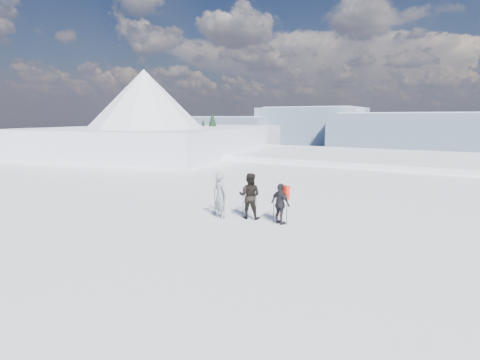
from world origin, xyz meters
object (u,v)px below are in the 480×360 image
object	(u,v)px
skier_grey	(220,195)
skier_dark	(250,196)
skis_loose	(279,211)
skier_pack	(280,204)

from	to	relation	value
skier_grey	skier_dark	world-z (taller)	skier_dark
skier_grey	skis_loose	size ratio (longest dim) A/B	1.16
skier_pack	skier_dark	bearing A→B (deg)	15.35
skier_grey	skier_pack	distance (m)	2.70
skier_grey	skier_pack	bearing A→B (deg)	-150.90
skier_pack	skis_loose	bearing A→B (deg)	-43.87
skier_dark	skier_pack	world-z (taller)	skier_dark
skier_dark	skier_grey	bearing A→B (deg)	9.08
skis_loose	skier_dark	bearing A→B (deg)	-108.40
skier_grey	skier_pack	xyz separation A→B (m)	(2.67, 0.33, -0.14)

